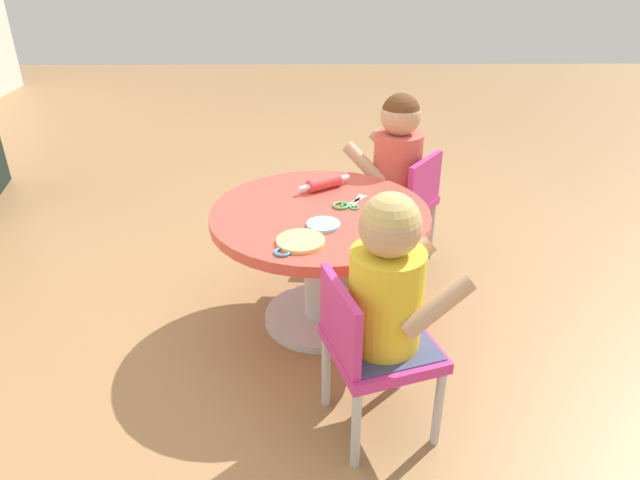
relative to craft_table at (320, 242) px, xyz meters
The scene contains 13 objects.
ground_plane 0.35m from the craft_table, ahead, with size 10.00×10.00×0.00m, color #9E7247.
craft_table is the anchor object (origin of this frame).
child_chair_left 0.58m from the craft_table, 165.55° to the right, with size 0.38×0.38×0.54m.
seated_child_left 0.61m from the craft_table, 161.62° to the right, with size 0.36×0.41×0.51m.
child_chair_right 0.58m from the craft_table, 39.40° to the right, with size 0.42×0.42×0.54m.
seated_child_right 0.61m from the craft_table, 35.47° to the right, with size 0.42×0.44×0.51m.
rolling_pin 0.25m from the craft_table, ahead, with size 0.14×0.21×0.05m.
craft_scissors 0.19m from the craft_table, 66.73° to the right, with size 0.14×0.11×0.01m.
playdough_blob_0 0.18m from the craft_table, behind, with size 0.12×0.12×0.01m, color #8CCCF2.
playdough_blob_1 0.29m from the craft_table, 165.03° to the left, with size 0.16×0.16×0.01m, color #F2CC72.
cookie_cutter_0 0.24m from the craft_table, 86.99° to the right, with size 0.07×0.07×0.01m, color orange.
cookie_cutter_1 0.16m from the craft_table, 66.34° to the right, with size 0.06×0.06×0.01m, color #4CB259.
cookie_cutter_2 0.36m from the craft_table, 158.86° to the left, with size 0.06×0.06×0.01m, color #3F99D8.
Camera 1 is at (-1.91, 0.02, 1.38)m, focal length 32.62 mm.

